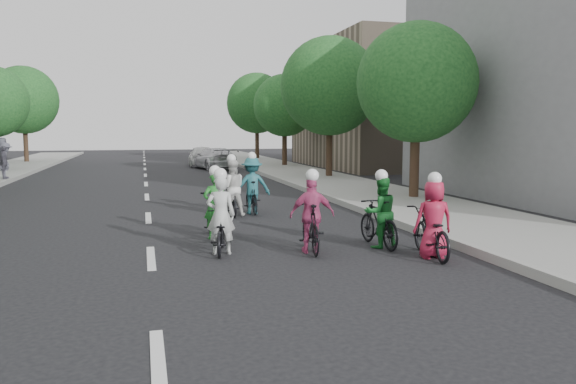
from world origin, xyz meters
name	(u,v)px	position (x,y,z in m)	size (l,w,h in m)	color
ground	(151,258)	(0.00, 0.00, 0.00)	(120.00, 120.00, 0.00)	black
sidewalk_right	(355,189)	(8.00, 10.00, 0.07)	(4.00, 80.00, 0.15)	gray
curb_right	(308,190)	(6.05, 10.00, 0.09)	(0.18, 80.00, 0.18)	#999993
bldg_se	(392,106)	(16.00, 24.00, 4.00)	(10.00, 14.00, 8.00)	gray
tree_l_5	(24,100)	(-8.20, 33.00, 4.52)	(4.80, 4.80, 6.93)	black
tree_r_0	(416,83)	(8.80, 6.60, 3.96)	(4.00, 4.00, 5.97)	black
tree_r_1	(330,86)	(8.80, 15.60, 4.52)	(4.80, 4.80, 6.93)	black
tree_r_2	(284,105)	(8.80, 24.60, 3.96)	(4.00, 4.00, 5.97)	black
tree_r_3	(257,103)	(8.80, 33.60, 4.52)	(4.80, 4.80, 6.93)	black
cyclist_0	(432,228)	(5.15, -1.25, 0.57)	(0.86, 1.85, 1.63)	black
cyclist_1	(311,222)	(3.08, -0.25, 0.61)	(0.92, 1.67, 1.66)	black
cyclist_2	(380,218)	(4.57, -0.15, 0.61)	(0.75, 1.68, 1.61)	black
cyclist_3	(232,194)	(2.29, 4.84, 0.62)	(0.78, 1.53, 1.74)	black
cyclist_4	(252,190)	(2.91, 5.11, 0.69)	(1.06, 1.61, 1.78)	black
cyclist_5	(215,212)	(1.43, 1.67, 0.59)	(0.64, 1.79, 1.63)	black
cyclist_6	(220,226)	(1.33, 0.10, 0.54)	(0.80, 1.59, 1.68)	black
follow_car_lead	(214,159)	(4.13, 23.74, 0.66)	(1.84, 4.53, 1.32)	silver
follow_car_trail	(202,156)	(3.68, 26.79, 0.70)	(1.64, 4.08, 1.39)	white
spectator_0	(6,160)	(-6.39, 18.34, 0.98)	(1.08, 0.62, 1.67)	#555663
spectator_1	(4,162)	(-6.30, 17.52, 0.92)	(0.90, 0.37, 1.53)	#514E5C
spectator_2	(3,154)	(-7.66, 23.50, 1.07)	(0.90, 0.58, 1.83)	#4A4A56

